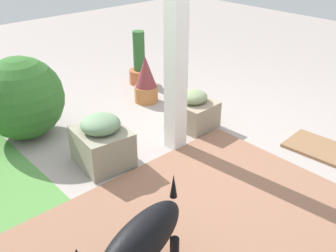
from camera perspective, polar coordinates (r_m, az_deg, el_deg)
The scene contains 10 objects.
ground_plane at distance 3.34m, azimuth 2.79°, elevation -5.29°, with size 12.00×12.00×0.00m, color #A0948F.
brick_path at distance 2.63m, azimuth 4.77°, elevation -16.01°, with size 1.80×2.40×0.02m, color #8D604A.
porch_pillar at distance 3.10m, azimuth 1.27°, elevation 17.56°, with size 0.14×0.14×2.54m, color white.
stone_planter_nearest at distance 3.84m, azimuth 3.67°, elevation 2.28°, with size 0.44×0.38×0.38m.
stone_planter_mid at distance 3.25m, azimuth -9.68°, elevation -2.39°, with size 0.50×0.45×0.45m.
round_shrub at distance 3.81m, azimuth -20.75°, elevation 3.87°, with size 0.77×0.77×0.77m, color #2F6326.
terracotta_pot_spiky at distance 4.35m, azimuth -3.29°, elevation 6.70°, with size 0.27×0.27×0.53m.
terracotta_pot_tall at distance 4.89m, azimuth -4.24°, elevation 8.95°, with size 0.26×0.26×0.66m.
dog at distance 2.11m, azimuth -4.93°, elevation -17.22°, with size 0.40×0.84×0.57m.
doormat at distance 3.74m, azimuth 22.25°, elevation -3.37°, with size 0.68×0.40×0.03m, color #886141.
Camera 1 is at (-1.95, 1.99, 1.83)m, focal length 41.34 mm.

